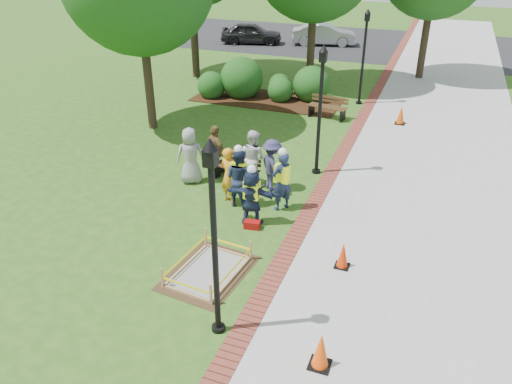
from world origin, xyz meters
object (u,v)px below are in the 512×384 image
at_px(hivis_worker_a, 252,195).
at_px(hivis_worker_c, 239,176).
at_px(cone_front, 321,351).
at_px(wet_concrete_pad, 208,265).
at_px(hivis_worker_b, 282,179).
at_px(bench_near, 237,173).
at_px(lamp_near, 214,228).

height_order(hivis_worker_a, hivis_worker_c, hivis_worker_c).
bearing_deg(cone_front, wet_concrete_pad, 149.80).
relative_size(cone_front, hivis_worker_b, 0.42).
xyz_separation_m(bench_near, lamp_near, (2.28, -6.46, 2.21)).
xyz_separation_m(cone_front, hivis_worker_c, (-3.80, 5.24, 0.57)).
bearing_deg(cone_front, hivis_worker_a, 124.91).
bearing_deg(cone_front, lamp_near, 174.54).
bearing_deg(hivis_worker_a, hivis_worker_c, 131.02).
bearing_deg(bench_near, hivis_worker_c, -64.64).
height_order(cone_front, hivis_worker_a, hivis_worker_a).
bearing_deg(hivis_worker_b, hivis_worker_a, -115.97).
bearing_deg(bench_near, hivis_worker_b, -32.06).
bearing_deg(wet_concrete_pad, bench_near, 104.73).
height_order(bench_near, lamp_near, lamp_near).
height_order(bench_near, hivis_worker_a, hivis_worker_a).
xyz_separation_m(cone_front, hivis_worker_a, (-3.07, 4.40, 0.50)).
relative_size(wet_concrete_pad, hivis_worker_c, 1.27).
xyz_separation_m(lamp_near, hivis_worker_b, (-0.35, 5.26, -1.52)).
bearing_deg(hivis_worker_b, hivis_worker_c, -169.71).
height_order(wet_concrete_pad, hivis_worker_c, hivis_worker_c).
xyz_separation_m(bench_near, hivis_worker_c, (0.68, -1.44, 0.68)).
distance_m(wet_concrete_pad, hivis_worker_a, 2.62).
bearing_deg(wet_concrete_pad, hivis_worker_a, 86.65).
distance_m(cone_front, hivis_worker_b, 6.06).
bearing_deg(lamp_near, hivis_worker_a, 101.73).
xyz_separation_m(bench_near, cone_front, (4.48, -6.67, 0.12)).
bearing_deg(lamp_near, hivis_worker_c, 107.64).
height_order(wet_concrete_pad, bench_near, bench_near).
height_order(lamp_near, hivis_worker_c, lamp_near).
bearing_deg(hivis_worker_c, bench_near, 115.36).
distance_m(lamp_near, hivis_worker_a, 4.56).
distance_m(lamp_near, hivis_worker_c, 5.49).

